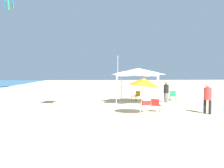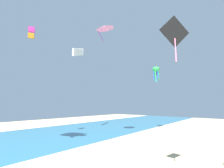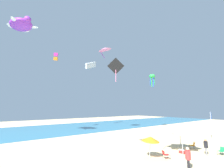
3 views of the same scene
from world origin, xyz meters
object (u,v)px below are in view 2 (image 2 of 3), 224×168
Objects in this scene: kite_box_magenta at (31,33)px; kite_parafoil_white at (78,52)px; kite_diamond_black at (175,33)px; kite_delta_pink at (105,27)px; kite_octopus_green at (156,70)px.

kite_parafoil_white is (10.25, 1.94, 0.15)m from kite_box_magenta.
kite_diamond_black is at bearing 38.00° from kite_parafoil_white.
kite_parafoil_white is 25.89m from kite_diamond_black.
kite_parafoil_white is (2.50, 9.99, -1.10)m from kite_delta_pink.
kite_octopus_green is (20.68, -10.56, -3.76)m from kite_box_magenta.
kite_delta_pink is 1.13× the size of kite_diamond_black.
kite_box_magenta is at bearing -50.51° from kite_diamond_black.
kite_delta_pink is 16.91m from kite_diamond_black.
kite_diamond_black is (-10.10, -22.83, -6.85)m from kite_parafoil_white.
kite_parafoil_white is 1.63× the size of kite_diamond_black.
kite_parafoil_white is 16.74m from kite_octopus_green.
kite_parafoil_white reaches higher than kite_octopus_green.
kite_delta_pink is at bearing -81.55° from kite_diamond_black.
kite_delta_pink is 0.69× the size of kite_parafoil_white.
kite_delta_pink reaches higher than kite_diamond_black.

